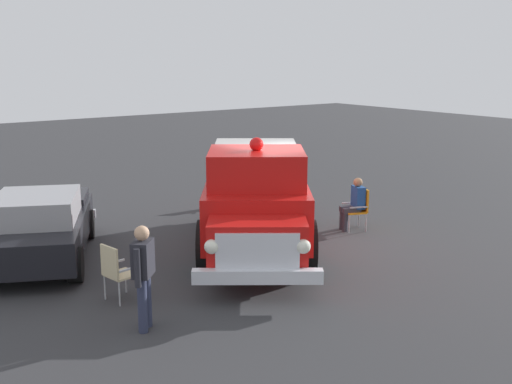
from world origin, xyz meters
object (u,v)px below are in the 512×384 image
lawn_chair_spare (255,183)px  spectator_standing (143,270)px  classic_hot_rod (41,225)px  lawn_chair_near_truck (359,206)px  lawn_chair_by_car (116,269)px  spectator_seated (354,202)px  vintage_fire_truck (256,195)px

lawn_chair_spare → spectator_standing: (6.35, 5.83, 0.37)m
classic_hot_rod → spectator_standing: (-0.23, 4.34, 0.22)m
lawn_chair_near_truck → lawn_chair_by_car: size_ratio=1.00×
spectator_seated → lawn_chair_by_car: bearing=7.1°
lawn_chair_spare → spectator_standing: bearing=42.5°
vintage_fire_truck → classic_hot_rod: vintage_fire_truck is taller
spectator_seated → vintage_fire_truck: bearing=-4.5°
classic_hot_rod → lawn_chair_near_truck: bearing=162.1°
lawn_chair_near_truck → vintage_fire_truck: bearing=-5.3°
spectator_seated → spectator_standing: bearing=17.8°
vintage_fire_truck → spectator_standing: vintage_fire_truck is taller
classic_hot_rod → spectator_seated: classic_hot_rod is taller
classic_hot_rod → lawn_chair_by_car: 3.05m
classic_hot_rod → spectator_standing: 4.35m
vintage_fire_truck → spectator_seated: size_ratio=4.73×
lawn_chair_near_truck → lawn_chair_spare: 3.77m
classic_hot_rod → lawn_chair_spare: size_ratio=4.64×
lawn_chair_spare → spectator_seated: spectator_seated is taller
classic_hot_rod → lawn_chair_by_car: classic_hot_rod is taller
classic_hot_rod → lawn_chair_near_truck: size_ratio=4.64×
vintage_fire_truck → spectator_standing: (3.85, 2.35, -0.23)m
vintage_fire_truck → spectator_seated: vintage_fire_truck is taller
lawn_chair_near_truck → lawn_chair_spare: same height
vintage_fire_truck → lawn_chair_by_car: size_ratio=5.98×
vintage_fire_truck → lawn_chair_near_truck: bearing=174.7°
classic_hot_rod → spectator_seated: bearing=162.2°
vintage_fire_truck → lawn_chair_by_car: vintage_fire_truck is taller
spectator_seated → spectator_standing: 6.98m
vintage_fire_truck → lawn_chair_by_car: (3.74, 1.04, -0.61)m
lawn_chair_near_truck → lawn_chair_spare: size_ratio=1.00×
lawn_chair_by_car → spectator_seated: size_ratio=0.79×
lawn_chair_by_car → spectator_seated: 6.59m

